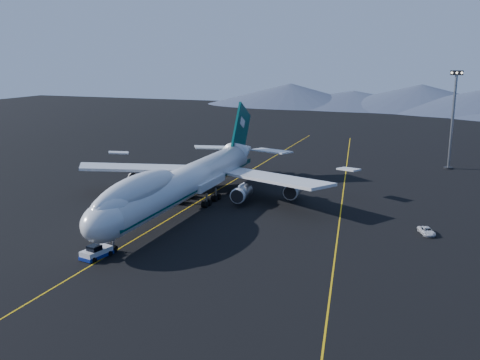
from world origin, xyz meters
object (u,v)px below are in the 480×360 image
(boeing_747, at_px, (186,181))
(floodlight_mast, at_px, (453,120))
(pushback_tug, at_px, (96,253))
(service_van, at_px, (427,231))

(boeing_747, height_order, floodlight_mast, floodlight_mast)
(pushback_tug, height_order, service_van, pushback_tug)
(boeing_747, xyz_separation_m, service_van, (46.79, 0.08, -5.20))
(floodlight_mast, bearing_deg, pushback_tug, -119.71)
(pushback_tug, distance_m, service_van, 56.34)
(boeing_747, height_order, pushback_tug, boeing_747)
(service_van, bearing_deg, pushback_tug, -170.07)
(floodlight_mast, bearing_deg, boeing_747, -129.56)
(service_van, bearing_deg, floodlight_mast, 64.49)
(pushback_tug, relative_size, floodlight_mast, 0.20)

